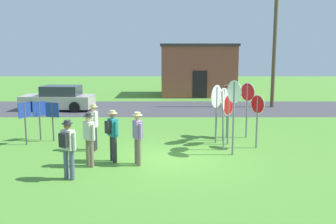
{
  "coord_description": "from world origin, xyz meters",
  "views": [
    {
      "loc": [
        -0.08,
        -12.52,
        3.71
      ],
      "look_at": [
        -0.09,
        1.98,
        1.3
      ],
      "focal_mm": 40.39,
      "sensor_mm": 36.0,
      "label": 1
    }
  ],
  "objects_px": {
    "stop_sign_far_back": "(248,100)",
    "stop_sign_rear_right": "(228,101)",
    "info_panel_leftmost": "(53,115)",
    "info_panel_rightmost": "(40,114)",
    "parked_car_on_street": "(59,99)",
    "stop_sign_nearest": "(217,103)",
    "person_in_teal": "(138,135)",
    "stop_sign_low_front": "(223,109)",
    "person_with_sunhat": "(68,145)",
    "stop_sign_rear_left": "(234,104)",
    "stop_sign_leaning_right": "(229,110)",
    "info_panel_middle": "(25,116)",
    "stop_sign_tallest": "(258,112)",
    "person_in_dark_shirt": "(90,136)",
    "person_near_signs": "(94,124)",
    "utility_pole": "(275,36)",
    "person_in_blue": "(113,132)",
    "stop_sign_leaning_left": "(224,105)"
  },
  "relations": [
    {
      "from": "stop_sign_tallest",
      "to": "info_panel_rightmost",
      "type": "height_order",
      "value": "stop_sign_tallest"
    },
    {
      "from": "stop_sign_far_back",
      "to": "stop_sign_rear_right",
      "type": "height_order",
      "value": "stop_sign_far_back"
    },
    {
      "from": "stop_sign_leaning_left",
      "to": "info_panel_leftmost",
      "type": "xyz_separation_m",
      "value": [
        -6.94,
        -0.13,
        -0.37
      ]
    },
    {
      "from": "person_with_sunhat",
      "to": "info_panel_leftmost",
      "type": "bearing_deg",
      "value": 111.55
    },
    {
      "from": "stop_sign_nearest",
      "to": "stop_sign_rear_right",
      "type": "distance_m",
      "value": 1.16
    },
    {
      "from": "stop_sign_leaning_right",
      "to": "stop_sign_far_back",
      "type": "relative_size",
      "value": 0.85
    },
    {
      "from": "person_in_teal",
      "to": "info_panel_rightmost",
      "type": "bearing_deg",
      "value": 141.53
    },
    {
      "from": "stop_sign_leaning_right",
      "to": "person_near_signs",
      "type": "distance_m",
      "value": 5.2
    },
    {
      "from": "person_in_dark_shirt",
      "to": "person_with_sunhat",
      "type": "bearing_deg",
      "value": -106.18
    },
    {
      "from": "stop_sign_rear_left",
      "to": "info_panel_middle",
      "type": "relative_size",
      "value": 1.57
    },
    {
      "from": "stop_sign_low_front",
      "to": "person_with_sunhat",
      "type": "relative_size",
      "value": 1.3
    },
    {
      "from": "stop_sign_rear_left",
      "to": "stop_sign_low_front",
      "type": "distance_m",
      "value": 0.78
    },
    {
      "from": "stop_sign_far_back",
      "to": "person_in_teal",
      "type": "height_order",
      "value": "stop_sign_far_back"
    },
    {
      "from": "stop_sign_nearest",
      "to": "info_panel_rightmost",
      "type": "xyz_separation_m",
      "value": [
        -7.2,
        0.48,
        -0.51
      ]
    },
    {
      "from": "person_in_blue",
      "to": "info_panel_rightmost",
      "type": "distance_m",
      "value": 4.63
    },
    {
      "from": "stop_sign_low_front",
      "to": "person_near_signs",
      "type": "xyz_separation_m",
      "value": [
        -4.78,
        -0.06,
        -0.53
      ]
    },
    {
      "from": "stop_sign_far_back",
      "to": "person_in_dark_shirt",
      "type": "xyz_separation_m",
      "value": [
        -5.82,
        -3.99,
        -0.62
      ]
    },
    {
      "from": "stop_sign_rear_right",
      "to": "info_panel_rightmost",
      "type": "bearing_deg",
      "value": -176.23
    },
    {
      "from": "person_in_teal",
      "to": "person_in_blue",
      "type": "relative_size",
      "value": 1.0
    },
    {
      "from": "info_panel_middle",
      "to": "person_in_teal",
      "type": "bearing_deg",
      "value": -29.64
    },
    {
      "from": "stop_sign_leaning_right",
      "to": "stop_sign_low_front",
      "type": "height_order",
      "value": "stop_sign_low_front"
    },
    {
      "from": "stop_sign_leaning_right",
      "to": "person_near_signs",
      "type": "xyz_separation_m",
      "value": [
        -5.11,
        -0.89,
        -0.35
      ]
    },
    {
      "from": "person_near_signs",
      "to": "info_panel_rightmost",
      "type": "height_order",
      "value": "person_near_signs"
    },
    {
      "from": "stop_sign_leaning_left",
      "to": "stop_sign_nearest",
      "type": "bearing_deg",
      "value": -129.85
    },
    {
      "from": "stop_sign_rear_right",
      "to": "info_panel_rightmost",
      "type": "xyz_separation_m",
      "value": [
        -7.79,
        -0.51,
        -0.45
      ]
    },
    {
      "from": "stop_sign_tallest",
      "to": "info_panel_middle",
      "type": "relative_size",
      "value": 1.2
    },
    {
      "from": "stop_sign_low_front",
      "to": "stop_sign_leaning_right",
      "type": "bearing_deg",
      "value": 68.32
    },
    {
      "from": "utility_pole",
      "to": "person_in_dark_shirt",
      "type": "distance_m",
      "value": 16.09
    },
    {
      "from": "stop_sign_tallest",
      "to": "info_panel_leftmost",
      "type": "distance_m",
      "value": 8.12
    },
    {
      "from": "stop_sign_far_back",
      "to": "person_with_sunhat",
      "type": "xyz_separation_m",
      "value": [
        -6.18,
        -5.23,
        -0.59
      ]
    },
    {
      "from": "stop_sign_leaning_right",
      "to": "stop_sign_low_front",
      "type": "relative_size",
      "value": 0.89
    },
    {
      "from": "stop_sign_rear_right",
      "to": "person_in_blue",
      "type": "distance_m",
      "value": 5.67
    },
    {
      "from": "utility_pole",
      "to": "person_near_signs",
      "type": "bearing_deg",
      "value": -131.66
    },
    {
      "from": "stop_sign_leaning_left",
      "to": "stop_sign_far_back",
      "type": "height_order",
      "value": "stop_sign_far_back"
    },
    {
      "from": "stop_sign_low_front",
      "to": "info_panel_leftmost",
      "type": "bearing_deg",
      "value": 168.49
    },
    {
      "from": "parked_car_on_street",
      "to": "info_panel_leftmost",
      "type": "height_order",
      "value": "info_panel_leftmost"
    },
    {
      "from": "stop_sign_low_front",
      "to": "info_panel_middle",
      "type": "height_order",
      "value": "stop_sign_low_front"
    },
    {
      "from": "parked_car_on_street",
      "to": "stop_sign_leaning_right",
      "type": "xyz_separation_m",
      "value": [
        9.12,
        -8.58,
        0.67
      ]
    },
    {
      "from": "utility_pole",
      "to": "stop_sign_leaning_left",
      "type": "bearing_deg",
      "value": -116.26
    },
    {
      "from": "info_panel_leftmost",
      "to": "info_panel_rightmost",
      "type": "height_order",
      "value": "info_panel_rightmost"
    },
    {
      "from": "info_panel_middle",
      "to": "utility_pole",
      "type": "bearing_deg",
      "value": 38.68
    },
    {
      "from": "stop_sign_nearest",
      "to": "person_near_signs",
      "type": "relative_size",
      "value": 1.34
    },
    {
      "from": "stop_sign_leaning_right",
      "to": "person_in_blue",
      "type": "xyz_separation_m",
      "value": [
        -4.19,
        -2.35,
        -0.35
      ]
    },
    {
      "from": "stop_sign_far_back",
      "to": "info_panel_middle",
      "type": "relative_size",
      "value": 1.38
    },
    {
      "from": "stop_sign_far_back",
      "to": "stop_sign_tallest",
      "type": "height_order",
      "value": "stop_sign_far_back"
    },
    {
      "from": "stop_sign_nearest",
      "to": "stop_sign_rear_right",
      "type": "xyz_separation_m",
      "value": [
        0.59,
        1.0,
        -0.07
      ]
    },
    {
      "from": "info_panel_middle",
      "to": "stop_sign_leaning_left",
      "type": "bearing_deg",
      "value": 5.35
    },
    {
      "from": "stop_sign_rear_right",
      "to": "person_in_teal",
      "type": "distance_m",
      "value": 5.28
    },
    {
      "from": "parked_car_on_street",
      "to": "stop_sign_rear_left",
      "type": "xyz_separation_m",
      "value": [
        9.06,
        -10.08,
        1.14
      ]
    },
    {
      "from": "stop_sign_far_back",
      "to": "parked_car_on_street",
      "type": "bearing_deg",
      "value": 143.6
    }
  ]
}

